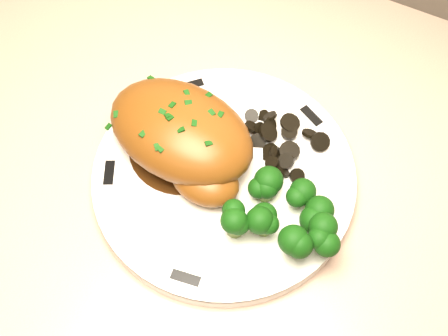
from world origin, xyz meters
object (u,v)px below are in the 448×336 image
at_px(counter, 182,242).
at_px(chicken_breast, 183,137).
at_px(plate, 224,177).
at_px(broccoli_florets, 287,216).

xyz_separation_m(counter, chicken_breast, (0.06, -0.04, 0.46)).
bearing_deg(counter, plate, -21.68).
bearing_deg(broccoli_florets, plate, 162.68).
relative_size(plate, chicken_breast, 1.59).
bearing_deg(chicken_breast, plate, 2.58).
xyz_separation_m(counter, plate, (0.11, -0.04, 0.42)).
bearing_deg(chicken_breast, broccoli_florets, -6.15).
bearing_deg(counter, chicken_breast, -34.10).
relative_size(counter, broccoli_florets, 16.87).
bearing_deg(plate, chicken_breast, 176.38).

